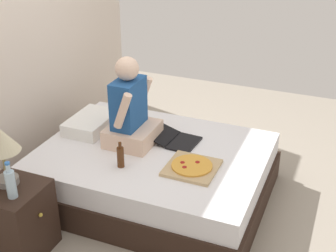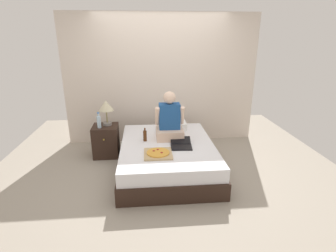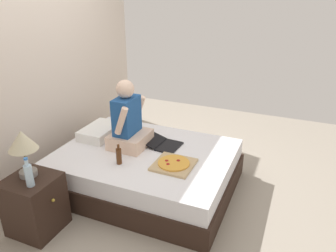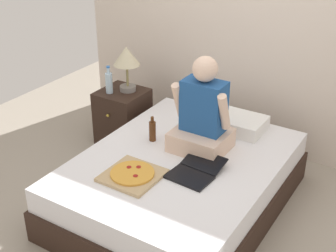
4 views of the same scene
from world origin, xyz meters
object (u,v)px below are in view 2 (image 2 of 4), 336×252
Objects in this scene: bed at (167,156)px; pizza_box at (158,153)px; water_bottle at (99,122)px; laptop at (181,145)px; nightstand_left at (106,141)px; lamp_on_left_nightstand at (106,107)px; beer_bottle_on_bed at (145,136)px; person_seated at (170,121)px.

bed is 4.83× the size of pizza_box.
water_bottle is at bearing 135.21° from pizza_box.
pizza_box is at bearing -112.34° from bed.
laptop reaches higher than pizza_box.
nightstand_left is at bearing 148.78° from bed.
lamp_on_left_nightstand reaches higher than bed.
lamp_on_left_nightstand is 0.28m from water_bottle.
laptop is (1.34, -0.69, -0.19)m from water_bottle.
beer_bottle_on_bed is at bearing 154.19° from laptop.
bed is 3.46× the size of nightstand_left.
lamp_on_left_nightstand reaches higher than pizza_box.
nightstand_left is at bearing 48.35° from water_bottle.
lamp_on_left_nightstand is 1.17m from person_seated.
bed is at bearing -103.81° from person_seated.
bed is at bearing 67.66° from pizza_box.
water_bottle is at bearing 154.17° from bed.
person_seated is at bearing 14.94° from beer_bottle_on_bed.
bed is at bearing 145.90° from laptop.
laptop is at bearing -34.17° from lamp_on_left_nightstand.
bed is at bearing -34.19° from lamp_on_left_nightstand.
lamp_on_left_nightstand reaches higher than beer_bottle_on_bed.
nightstand_left is at bearing 148.30° from laptop.
person_seated is (1.19, -0.31, 0.07)m from water_bottle.
bed is 0.35m from laptop.
lamp_on_left_nightstand is 1.03× the size of laptop.
person_seated is (0.06, 0.24, 0.52)m from bed.
person_seated is 1.79× the size of laptop.
bed is 4.49× the size of laptop.
person_seated is 0.74m from pizza_box.
person_seated reaches higher than nightstand_left.
lamp_on_left_nightstand is 0.58× the size of person_seated.
person_seated is (1.07, -0.45, -0.14)m from lamp_on_left_nightstand.
beer_bottle_on_bed is (0.79, -0.42, -0.12)m from water_bottle.
person_seated is (1.11, -0.40, 0.47)m from nightstand_left.
water_bottle is 0.68× the size of pizza_box.
person_seated reaches higher than lamp_on_left_nightstand.
water_bottle is 0.90m from beer_bottle_on_bed.
water_bottle is at bearing 165.42° from person_seated.
nightstand_left is 1.40× the size of pizza_box.
lamp_on_left_nightstand is 1.45m from pizza_box.
bed is 0.58m from person_seated.
pizza_box is (0.97, -0.96, -0.20)m from water_bottle.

